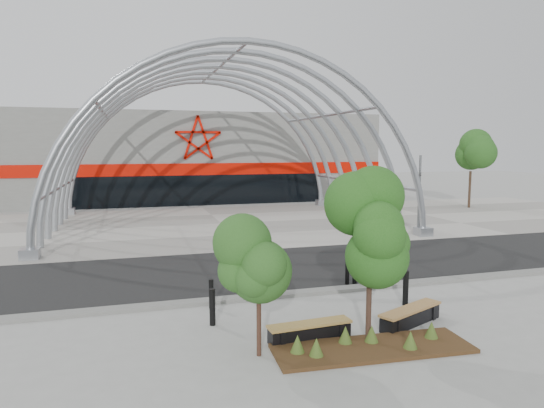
{
  "coord_description": "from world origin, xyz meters",
  "views": [
    {
      "loc": [
        -5.69,
        -15.2,
        4.95
      ],
      "look_at": [
        0.0,
        4.0,
        2.6
      ],
      "focal_mm": 32.0,
      "sensor_mm": 36.0,
      "label": 1
    }
  ],
  "objects_px": {
    "street_tree_1": "(371,230)",
    "bench_1": "(410,316)",
    "signal_pole": "(419,194)",
    "bollard_2": "(347,272)",
    "bench_0": "(310,332)",
    "street_tree_0": "(259,251)"
  },
  "relations": [
    {
      "from": "bench_1",
      "to": "bench_0",
      "type": "bearing_deg",
      "value": -175.78
    },
    {
      "from": "signal_pole",
      "to": "street_tree_0",
      "type": "xyz_separation_m",
      "value": [
        -12.63,
        -12.67,
        0.18
      ]
    },
    {
      "from": "signal_pole",
      "to": "bollard_2",
      "type": "relative_size",
      "value": 4.95
    },
    {
      "from": "signal_pole",
      "to": "street_tree_0",
      "type": "height_order",
      "value": "signal_pole"
    },
    {
      "from": "bench_0",
      "to": "bench_1",
      "type": "distance_m",
      "value": 3.11
    },
    {
      "from": "street_tree_0",
      "to": "street_tree_1",
      "type": "distance_m",
      "value": 2.86
    },
    {
      "from": "signal_pole",
      "to": "bollard_2",
      "type": "height_order",
      "value": "signal_pole"
    },
    {
      "from": "signal_pole",
      "to": "bench_1",
      "type": "height_order",
      "value": "signal_pole"
    },
    {
      "from": "signal_pole",
      "to": "street_tree_1",
      "type": "bearing_deg",
      "value": -127.49
    },
    {
      "from": "bollard_2",
      "to": "street_tree_0",
      "type": "bearing_deg",
      "value": -133.27
    },
    {
      "from": "street_tree_1",
      "to": "bench_0",
      "type": "xyz_separation_m",
      "value": [
        -1.34,
        0.62,
        -2.69
      ]
    },
    {
      "from": "signal_pole",
      "to": "bollard_2",
      "type": "xyz_separation_m",
      "value": [
        -8.01,
        -7.77,
        -1.91
      ]
    },
    {
      "from": "bench_1",
      "to": "bollard_2",
      "type": "relative_size",
      "value": 2.56
    },
    {
      "from": "bench_0",
      "to": "bollard_2",
      "type": "relative_size",
      "value": 2.48
    },
    {
      "from": "bench_0",
      "to": "bollard_2",
      "type": "height_order",
      "value": "bollard_2"
    },
    {
      "from": "street_tree_1",
      "to": "bollard_2",
      "type": "relative_size",
      "value": 4.45
    },
    {
      "from": "street_tree_1",
      "to": "bench_1",
      "type": "relative_size",
      "value": 1.74
    },
    {
      "from": "street_tree_0",
      "to": "bollard_2",
      "type": "height_order",
      "value": "street_tree_0"
    },
    {
      "from": "street_tree_1",
      "to": "bollard_2",
      "type": "bearing_deg",
      "value": 70.39
    },
    {
      "from": "street_tree_1",
      "to": "bench_0",
      "type": "bearing_deg",
      "value": 155.2
    },
    {
      "from": "bench_1",
      "to": "bollard_2",
      "type": "xyz_separation_m",
      "value": [
        0.02,
        4.15,
        0.22
      ]
    },
    {
      "from": "bollard_2",
      "to": "bench_0",
      "type": "bearing_deg",
      "value": -125.49
    }
  ]
}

